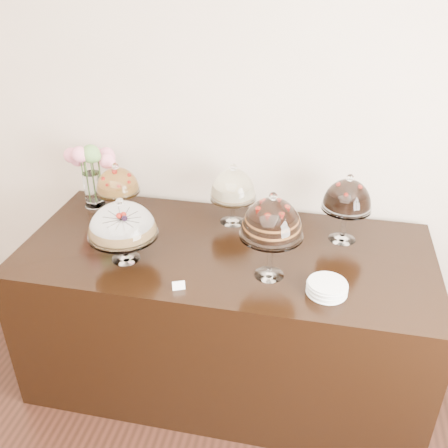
% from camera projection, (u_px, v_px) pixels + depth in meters
% --- Properties ---
extents(wall_back, '(5.00, 0.04, 3.00)m').
position_uv_depth(wall_back, '(204.00, 107.00, 2.90)').
color(wall_back, beige).
rests_on(wall_back, ground).
extents(display_counter, '(2.20, 1.00, 0.90)m').
position_uv_depth(display_counter, '(226.00, 314.00, 2.91)').
color(display_counter, black).
rests_on(display_counter, ground).
extents(cake_stand_sugar_sponge, '(0.36, 0.36, 0.35)m').
position_uv_depth(cake_stand_sugar_sponge, '(122.00, 222.00, 2.49)').
color(cake_stand_sugar_sponge, white).
rests_on(cake_stand_sugar_sponge, display_counter).
extents(cake_stand_choco_layer, '(0.30, 0.30, 0.45)m').
position_uv_depth(cake_stand_choco_layer, '(272.00, 221.00, 2.32)').
color(cake_stand_choco_layer, white).
rests_on(cake_stand_choco_layer, display_counter).
extents(cake_stand_cheesecake, '(0.27, 0.27, 0.37)m').
position_uv_depth(cake_stand_cheesecake, '(233.00, 187.00, 2.83)').
color(cake_stand_cheesecake, white).
rests_on(cake_stand_cheesecake, display_counter).
extents(cake_stand_dark_choco, '(0.27, 0.27, 0.39)m').
position_uv_depth(cake_stand_dark_choco, '(347.00, 198.00, 2.64)').
color(cake_stand_dark_choco, white).
rests_on(cake_stand_dark_choco, display_counter).
extents(cake_stand_fruit_tart, '(0.26, 0.26, 0.34)m').
position_uv_depth(cake_stand_fruit_tart, '(117.00, 183.00, 2.91)').
color(cake_stand_fruit_tart, white).
rests_on(cake_stand_fruit_tart, display_counter).
extents(flower_vase, '(0.30, 0.27, 0.42)m').
position_uv_depth(flower_vase, '(92.00, 166.00, 3.00)').
color(flower_vase, white).
rests_on(flower_vase, display_counter).
extents(plate_stack, '(0.19, 0.19, 0.06)m').
position_uv_depth(plate_stack, '(327.00, 288.00, 2.33)').
color(plate_stack, white).
rests_on(plate_stack, display_counter).
extents(price_card_left, '(0.06, 0.04, 0.04)m').
position_uv_depth(price_card_left, '(179.00, 286.00, 2.36)').
color(price_card_left, white).
rests_on(price_card_left, display_counter).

